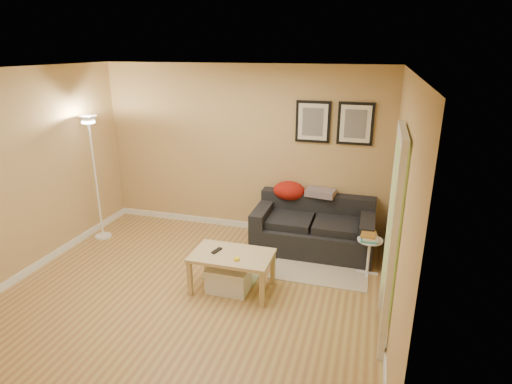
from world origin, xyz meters
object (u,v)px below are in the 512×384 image
(sofa, at_px, (313,225))
(coffee_table, at_px, (232,272))
(side_table, at_px, (368,257))
(storage_bin, at_px, (229,278))
(floor_lamp, at_px, (96,182))
(book_stack, at_px, (369,236))

(sofa, distance_m, coffee_table, 1.57)
(coffee_table, relative_size, side_table, 1.95)
(storage_bin, bearing_deg, floor_lamp, 159.92)
(book_stack, bearing_deg, floor_lamp, -163.40)
(side_table, relative_size, book_stack, 1.85)
(coffee_table, distance_m, book_stack, 1.80)
(storage_bin, bearing_deg, book_stack, 28.55)
(storage_bin, relative_size, floor_lamp, 0.27)
(storage_bin, distance_m, side_table, 1.84)
(storage_bin, relative_size, side_table, 1.04)
(sofa, bearing_deg, coffee_table, -119.64)
(book_stack, distance_m, floor_lamp, 4.02)
(sofa, relative_size, floor_lamp, 0.89)
(sofa, distance_m, floor_lamp, 3.30)
(coffee_table, bearing_deg, floor_lamp, 173.59)
(sofa, distance_m, side_table, 0.96)
(storage_bin, relative_size, book_stack, 1.92)
(book_stack, bearing_deg, side_table, 31.14)
(side_table, bearing_deg, floor_lamp, 179.90)
(sofa, relative_size, coffee_table, 1.77)
(storage_bin, xyz_separation_m, side_table, (1.61, 0.87, 0.09))
(storage_bin, bearing_deg, sofa, 59.62)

